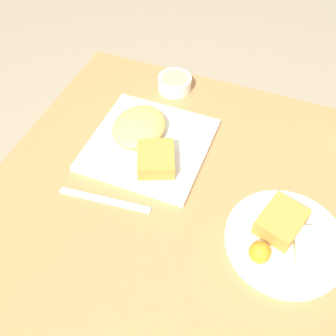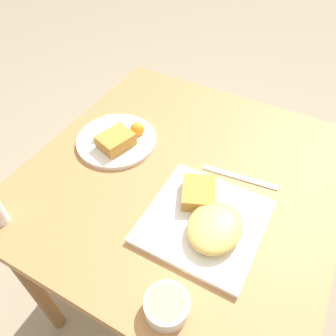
# 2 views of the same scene
# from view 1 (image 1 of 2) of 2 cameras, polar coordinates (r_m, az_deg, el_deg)

# --- Properties ---
(ground_plane) EXTENTS (8.00, 8.00, 0.00)m
(ground_plane) POSITION_cam_1_polar(r_m,az_deg,el_deg) (1.57, 0.71, -20.83)
(ground_plane) COLOR gray
(dining_table) EXTENTS (0.88, 0.86, 0.77)m
(dining_table) POSITION_cam_1_polar(r_m,az_deg,el_deg) (0.96, 1.09, -8.05)
(dining_table) COLOR #B27A47
(dining_table) RESTS_ON ground_plane
(plate_square_near) EXTENTS (0.28, 0.28, 0.06)m
(plate_square_near) POSITION_cam_1_polar(r_m,az_deg,el_deg) (0.96, -3.18, 4.16)
(plate_square_near) COLOR white
(plate_square_near) RESTS_ON dining_table
(plate_oval_far) EXTENTS (0.25, 0.25, 0.05)m
(plate_oval_far) POSITION_cam_1_polar(r_m,az_deg,el_deg) (0.84, 16.54, -9.72)
(plate_oval_far) COLOR white
(plate_oval_far) RESTS_ON dining_table
(sauce_ramekin) EXTENTS (0.09, 0.09, 0.04)m
(sauce_ramekin) POSITION_cam_1_polar(r_m,az_deg,el_deg) (1.12, 0.98, 12.23)
(sauce_ramekin) COLOR white
(sauce_ramekin) RESTS_ON dining_table
(butter_knife) EXTENTS (0.04, 0.21, 0.00)m
(butter_knife) POSITION_cam_1_polar(r_m,az_deg,el_deg) (0.88, -9.18, -4.62)
(butter_knife) COLOR silver
(butter_knife) RESTS_ON dining_table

